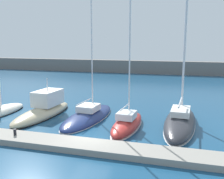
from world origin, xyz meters
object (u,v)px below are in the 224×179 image
Objects in this scene: sailboat_red_fourth at (127,123)px; dock_bollard at (15,132)px; sailboat_navy_third at (88,116)px; motorboat_sand_second at (44,110)px; sailboat_charcoal_fifth at (180,121)px.

dock_bollard is at bearing 127.76° from sailboat_red_fourth.
sailboat_navy_third is 4.17m from sailboat_red_fourth.
motorboat_sand_second is 6.24m from dock_bollard.
sailboat_red_fourth is (8.19, -1.38, -0.18)m from motorboat_sand_second.
dock_bollard is at bearing -164.14° from motorboat_sand_second.
sailboat_charcoal_fifth is (7.91, 0.32, 0.12)m from sailboat_navy_third.
motorboat_sand_second is 4.32m from sailboat_navy_third.
sailboat_red_fourth reaches higher than motorboat_sand_second.
sailboat_red_fourth is at bearing -95.94° from motorboat_sand_second.
sailboat_navy_third is 1.49× the size of sailboat_red_fourth.
motorboat_sand_second is 8.30m from sailboat_red_fourth.
sailboat_navy_third reaches higher than sailboat_red_fourth.
sailboat_charcoal_fifth reaches higher than dock_bollard.
motorboat_sand_second reaches higher than dock_bollard.
sailboat_red_fourth is 25.00× the size of dock_bollard.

